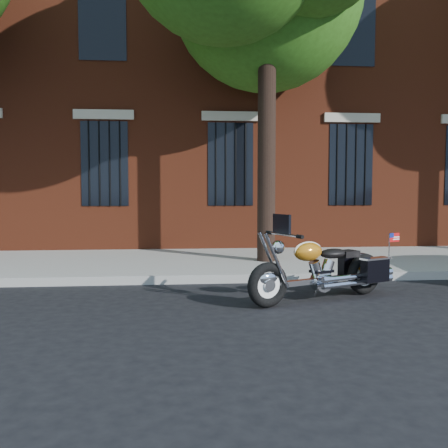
{
  "coord_description": "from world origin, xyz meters",
  "views": [
    {
      "loc": [
        -1.26,
        -7.03,
        1.6
      ],
      "look_at": [
        -0.55,
        0.8,
        1.05
      ],
      "focal_mm": 40.0,
      "sensor_mm": 36.0,
      "label": 1
    }
  ],
  "objects": [
    {
      "name": "ground",
      "position": [
        0.0,
        0.0,
        0.0
      ],
      "size": [
        120.0,
        120.0,
        0.0
      ],
      "primitive_type": "plane",
      "color": "black",
      "rests_on": "ground"
    },
    {
      "name": "building",
      "position": [
        0.0,
        10.06,
        6.0
      ],
      "size": [
        26.0,
        10.08,
        12.0
      ],
      "color": "maroon",
      "rests_on": "ground"
    },
    {
      "name": "sidewalk",
      "position": [
        0.0,
        3.26,
        0.07
      ],
      "size": [
        40.0,
        3.6,
        0.15
      ],
      "primitive_type": "cube",
      "color": "gray",
      "rests_on": "ground"
    },
    {
      "name": "curb",
      "position": [
        0.0,
        1.38,
        0.07
      ],
      "size": [
        40.0,
        0.16,
        0.15
      ],
      "primitive_type": "cube",
      "color": "gray",
      "rests_on": "ground"
    },
    {
      "name": "motorcycle",
      "position": [
        0.85,
        -0.08,
        0.43
      ],
      "size": [
        2.42,
        1.31,
        1.26
      ],
      "rotation": [
        0.0,
        0.0,
        0.42
      ],
      "color": "black",
      "rests_on": "ground"
    }
  ]
}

